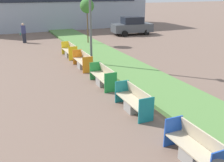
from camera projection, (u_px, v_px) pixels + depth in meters
The scene contains 9 objects.
planter_grass_strip at pixel (156, 86), 12.76m from camera, with size 2.80×120.00×0.18m.
bench_blue_frame at pixel (194, 150), 7.14m from camera, with size 0.65×1.89×0.94m.
bench_teal_frame at pixel (134, 102), 10.18m from camera, with size 0.65×2.04×0.94m.
bench_green_frame at pixel (103, 78), 12.97m from camera, with size 0.65×2.09×0.94m.
bench_orange_frame at pixel (83, 62), 15.83m from camera, with size 0.65×2.09×0.94m.
bench_yellow_frame at pixel (70, 52), 18.51m from camera, with size 0.65×2.07×0.94m.
sapling_tree_far at pixel (87, 6), 21.74m from camera, with size 1.18×1.18×3.84m.
pedestrian_walking at pixel (24, 33), 23.30m from camera, with size 0.53×0.24×1.76m.
parked_car_distant at pixel (132, 26), 27.61m from camera, with size 4.35×2.15×1.86m.
Camera 1 is at (-3.56, 1.88, 4.50)m, focal length 42.00 mm.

